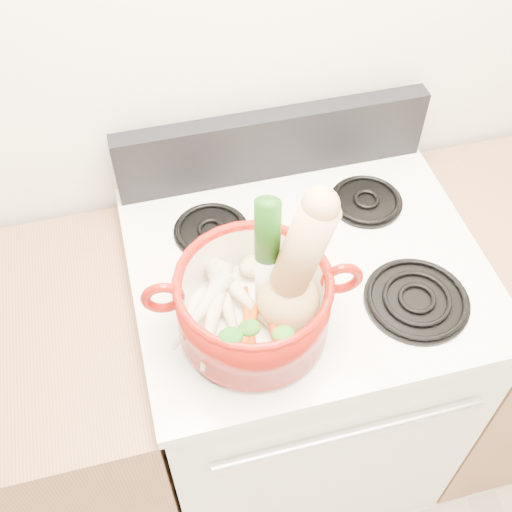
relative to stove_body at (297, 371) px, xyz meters
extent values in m
cube|color=silver|center=(0.00, 0.35, 0.84)|extent=(3.50, 0.02, 2.60)
cube|color=silver|center=(0.00, 0.00, 0.00)|extent=(0.76, 0.65, 0.92)
cube|color=white|center=(0.00, 0.00, 0.47)|extent=(0.78, 0.67, 0.03)
cube|color=black|center=(0.00, 0.30, 0.58)|extent=(0.76, 0.05, 0.18)
cylinder|color=silver|center=(0.00, -0.34, 0.32)|extent=(0.60, 0.02, 0.02)
cylinder|color=black|center=(-0.19, -0.16, 0.50)|extent=(0.22, 0.22, 0.02)
cylinder|color=black|center=(0.19, -0.16, 0.50)|extent=(0.22, 0.22, 0.02)
cylinder|color=black|center=(-0.19, 0.14, 0.50)|extent=(0.17, 0.17, 0.02)
cylinder|color=black|center=(0.19, 0.14, 0.50)|extent=(0.17, 0.17, 0.02)
cylinder|color=maroon|center=(-0.16, -0.14, 0.58)|extent=(0.33, 0.33, 0.15)
torus|color=maroon|center=(-0.33, -0.12, 0.63)|extent=(0.09, 0.03, 0.08)
torus|color=maroon|center=(0.01, -0.16, 0.63)|extent=(0.09, 0.03, 0.08)
cylinder|color=white|center=(-0.13, -0.11, 0.69)|extent=(0.07, 0.08, 0.31)
ellipsoid|color=tan|center=(-0.13, -0.03, 0.56)|extent=(0.08, 0.07, 0.04)
cone|color=beige|center=(-0.21, -0.11, 0.56)|extent=(0.06, 0.25, 0.07)
cone|color=beige|center=(-0.24, -0.14, 0.57)|extent=(0.13, 0.23, 0.07)
cone|color=beige|center=(-0.18, -0.11, 0.57)|extent=(0.12, 0.19, 0.06)
cone|color=beige|center=(-0.26, -0.13, 0.58)|extent=(0.16, 0.16, 0.06)
cone|color=#C03709|center=(-0.18, -0.16, 0.56)|extent=(0.06, 0.16, 0.05)
cone|color=#D9520A|center=(-0.19, -0.19, 0.57)|extent=(0.13, 0.16, 0.05)
cone|color=#D1460A|center=(-0.13, -0.19, 0.57)|extent=(0.04, 0.17, 0.05)
camera|label=1|loc=(-0.33, -0.84, 1.60)|focal=45.00mm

